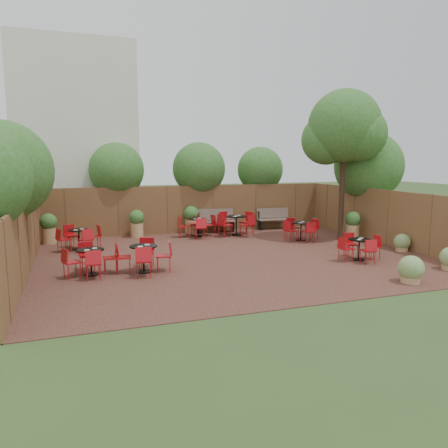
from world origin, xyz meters
name	(u,v)px	position (x,y,z in m)	size (l,w,h in m)	color
ground	(232,257)	(0.00, 0.00, 0.00)	(80.00, 80.00, 0.00)	#354F23
courtyard_paving	(232,256)	(0.00, 0.00, 0.01)	(12.00, 10.00, 0.02)	#371E16
fence_back	(192,209)	(0.00, 5.00, 1.00)	(12.00, 0.08, 2.00)	brown
fence_left	(26,237)	(-6.00, 0.00, 1.00)	(0.08, 10.00, 2.00)	brown
fence_right	(388,218)	(6.00, 0.00, 1.00)	(0.08, 10.00, 2.00)	brown
neighbour_building	(76,139)	(-4.50, 8.00, 4.00)	(5.00, 4.00, 8.00)	silver
overhang_foliage	(169,170)	(-1.52, 2.35, 2.73)	(15.86, 10.54, 2.74)	#2C5F1E
courtyard_tree	(344,131)	(4.92, 1.33, 4.15)	(2.83, 2.74, 5.66)	black
park_bench_left	(216,220)	(0.95, 4.63, 0.53)	(1.63, 0.66, 0.99)	brown
park_bench_right	(274,218)	(3.67, 4.63, 0.49)	(1.52, 0.55, 0.92)	brown
bistro_tables	(203,237)	(-0.56, 1.37, 0.44)	(9.54, 7.00, 0.92)	black
planters	(181,223)	(-0.78, 3.73, 0.62)	(11.70, 4.02, 1.15)	tan
low_shrubs	(422,258)	(4.52, -3.26, 0.33)	(3.09, 3.74, 0.69)	tan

